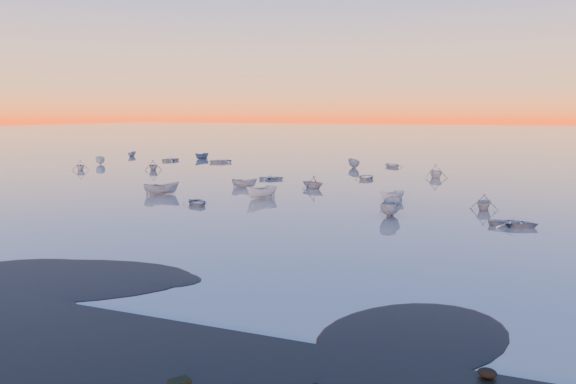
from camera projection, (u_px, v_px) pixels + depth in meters
The scene contains 6 objects.
ground at pixel (411, 156), 122.92m from camera, with size 600.00×600.00×0.00m, color #70675D.
mud_lobes at pixel (75, 289), 30.54m from camera, with size 140.00×6.00×0.07m, color black, non-canonical shape.
moored_fleet at pixel (351, 179), 79.93m from camera, with size 124.00×58.00×1.20m, color silver, non-canonical shape.
boat_near_left at pixel (197, 205), 57.92m from camera, with size 3.67×1.53×0.92m, color gray.
boat_near_center at pixel (162, 194), 65.32m from camera, with size 4.08×1.73×1.41m, color gray.
boat_near_right at pixel (484, 210), 55.19m from camera, with size 3.50×1.57×1.22m, color gray.
Camera 1 is at (22.02, -23.79, 9.57)m, focal length 35.00 mm.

